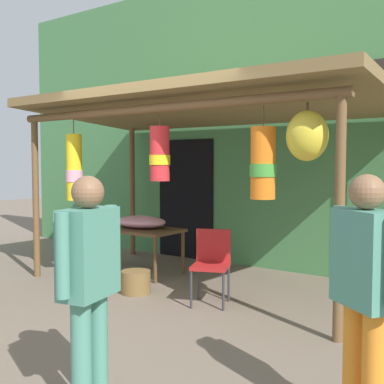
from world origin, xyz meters
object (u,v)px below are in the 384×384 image
at_px(wicker_basket_by_table, 136,282).
at_px(shopper_by_bananas, 89,275).
at_px(flower_heap_on_table, 141,222).
at_px(passerby_at_right, 365,283).
at_px(folding_chair, 212,260).
at_px(display_table, 135,232).

xyz_separation_m(wicker_basket_by_table, shopper_by_bananas, (1.64, -2.27, 0.75)).
bearing_deg(flower_heap_on_table, passerby_at_right, -31.87).
bearing_deg(wicker_basket_by_table, folding_chair, 11.10).
bearing_deg(flower_heap_on_table, wicker_basket_by_table, -52.61).
bearing_deg(passerby_at_right, flower_heap_on_table, 148.13).
distance_m(display_table, wicker_basket_by_table, 1.21).
bearing_deg(folding_chair, shopper_by_bananas, -75.16).
xyz_separation_m(display_table, wicker_basket_by_table, (0.76, -0.83, -0.46)).
distance_m(flower_heap_on_table, folding_chair, 1.82).
height_order(folding_chair, shopper_by_bananas, shopper_by_bananas).
bearing_deg(shopper_by_bananas, wicker_basket_by_table, 125.90).
xyz_separation_m(flower_heap_on_table, shopper_by_bananas, (2.32, -3.15, 0.14)).
height_order(display_table, flower_heap_on_table, flower_heap_on_table).
distance_m(folding_chair, passerby_at_right, 2.76).
xyz_separation_m(flower_heap_on_table, folding_chair, (1.67, -0.69, -0.25)).
relative_size(flower_heap_on_table, folding_chair, 0.96).
bearing_deg(shopper_by_bananas, display_table, 127.77).
bearing_deg(passerby_at_right, wicker_basket_by_table, 154.65).
bearing_deg(wicker_basket_by_table, shopper_by_bananas, -54.10).
height_order(folding_chair, wicker_basket_by_table, folding_chair).
bearing_deg(wicker_basket_by_table, flower_heap_on_table, 127.39).
height_order(flower_heap_on_table, folding_chair, folding_chair).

